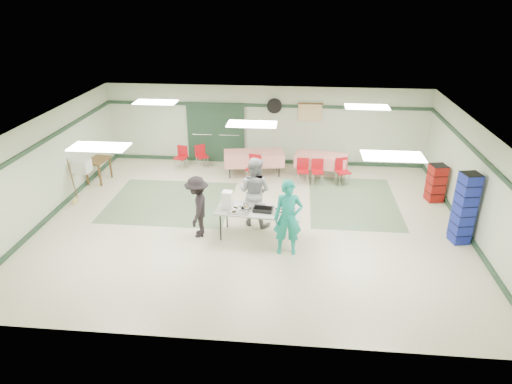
# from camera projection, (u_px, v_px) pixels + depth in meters

# --- Properties ---
(floor) EXTENTS (11.00, 11.00, 0.00)m
(floor) POSITION_uv_depth(u_px,v_px,m) (252.00, 222.00, 12.17)
(floor) COLOR beige
(floor) RESTS_ON ground
(ceiling) EXTENTS (11.00, 11.00, 0.00)m
(ceiling) POSITION_uv_depth(u_px,v_px,m) (252.00, 123.00, 11.05)
(ceiling) COLOR white
(ceiling) RESTS_ON wall_back
(wall_back) EXTENTS (11.00, 0.00, 11.00)m
(wall_back) POSITION_uv_depth(u_px,v_px,m) (265.00, 125.00, 15.69)
(wall_back) COLOR #B3BFA3
(wall_back) RESTS_ON floor
(wall_front) EXTENTS (11.00, 0.00, 11.00)m
(wall_front) POSITION_uv_depth(u_px,v_px,m) (224.00, 278.00, 7.53)
(wall_front) COLOR #B3BFA3
(wall_front) RESTS_ON floor
(wall_left) EXTENTS (0.00, 9.00, 9.00)m
(wall_left) POSITION_uv_depth(u_px,v_px,m) (46.00, 167.00, 12.08)
(wall_left) COLOR #B3BFA3
(wall_left) RESTS_ON floor
(wall_right) EXTENTS (0.00, 9.00, 9.00)m
(wall_right) POSITION_uv_depth(u_px,v_px,m) (476.00, 183.00, 11.14)
(wall_right) COLOR #B3BFA3
(wall_right) RESTS_ON floor
(trim_back) EXTENTS (11.00, 0.06, 0.10)m
(trim_back) POSITION_uv_depth(u_px,v_px,m) (266.00, 106.00, 15.37)
(trim_back) COLOR #1E3826
(trim_back) RESTS_ON wall_back
(baseboard_back) EXTENTS (11.00, 0.06, 0.12)m
(baseboard_back) POSITION_uv_depth(u_px,v_px,m) (265.00, 161.00, 16.20)
(baseboard_back) COLOR #1E3826
(baseboard_back) RESTS_ON floor
(trim_left) EXTENTS (0.06, 9.00, 0.10)m
(trim_left) POSITION_uv_depth(u_px,v_px,m) (42.00, 142.00, 11.79)
(trim_left) COLOR #1E3826
(trim_left) RESTS_ON wall_back
(baseboard_left) EXTENTS (0.06, 9.00, 0.12)m
(baseboard_left) POSITION_uv_depth(u_px,v_px,m) (56.00, 211.00, 12.62)
(baseboard_left) COLOR #1E3826
(baseboard_left) RESTS_ON floor
(trim_right) EXTENTS (0.06, 9.00, 0.10)m
(trim_right) POSITION_uv_depth(u_px,v_px,m) (480.00, 156.00, 10.85)
(trim_right) COLOR #1E3826
(trim_right) RESTS_ON wall_back
(baseboard_right) EXTENTS (0.06, 9.00, 0.12)m
(baseboard_right) POSITION_uv_depth(u_px,v_px,m) (464.00, 229.00, 11.68)
(baseboard_right) COLOR #1E3826
(baseboard_right) RESTS_ON floor
(green_patch_a) EXTENTS (3.50, 3.00, 0.01)m
(green_patch_a) POSITION_uv_depth(u_px,v_px,m) (171.00, 201.00, 13.29)
(green_patch_a) COLOR #5E7B59
(green_patch_a) RESTS_ON floor
(green_patch_b) EXTENTS (2.50, 3.50, 0.01)m
(green_patch_b) POSITION_uv_depth(u_px,v_px,m) (353.00, 201.00, 13.29)
(green_patch_b) COLOR #5E7B59
(green_patch_b) RESTS_ON floor
(double_door_left) EXTENTS (0.90, 0.06, 2.10)m
(double_door_left) POSITION_uv_depth(u_px,v_px,m) (203.00, 133.00, 15.95)
(double_door_left) COLOR #939693
(double_door_left) RESTS_ON floor
(double_door_right) EXTENTS (0.90, 0.06, 2.10)m
(double_door_right) POSITION_uv_depth(u_px,v_px,m) (229.00, 133.00, 15.87)
(double_door_right) COLOR #939693
(double_door_right) RESTS_ON floor
(door_frame) EXTENTS (2.00, 0.03, 2.15)m
(door_frame) POSITION_uv_depth(u_px,v_px,m) (216.00, 133.00, 15.89)
(door_frame) COLOR #1E3826
(door_frame) RESTS_ON floor
(wall_fan) EXTENTS (0.50, 0.10, 0.50)m
(wall_fan) POSITION_uv_depth(u_px,v_px,m) (274.00, 106.00, 15.32)
(wall_fan) COLOR black
(wall_fan) RESTS_ON wall_back
(scroll_banner) EXTENTS (0.80, 0.02, 0.60)m
(scroll_banner) POSITION_uv_depth(u_px,v_px,m) (310.00, 113.00, 15.30)
(scroll_banner) COLOR #CAB87E
(scroll_banner) RESTS_ON wall_back
(serving_table) EXTENTS (2.13, 1.01, 0.76)m
(serving_table) POSITION_uv_depth(u_px,v_px,m) (259.00, 211.00, 11.14)
(serving_table) COLOR #ACADA7
(serving_table) RESTS_ON floor
(sheet_tray_right) EXTENTS (0.58, 0.46, 0.02)m
(sheet_tray_right) POSITION_uv_depth(u_px,v_px,m) (284.00, 212.00, 11.00)
(sheet_tray_right) COLOR silver
(sheet_tray_right) RESTS_ON serving_table
(sheet_tray_mid) EXTENTS (0.58, 0.46, 0.02)m
(sheet_tray_mid) POSITION_uv_depth(u_px,v_px,m) (253.00, 208.00, 11.19)
(sheet_tray_mid) COLOR silver
(sheet_tray_mid) RESTS_ON serving_table
(sheet_tray_left) EXTENTS (0.56, 0.44, 0.02)m
(sheet_tray_left) POSITION_uv_depth(u_px,v_px,m) (239.00, 211.00, 11.05)
(sheet_tray_left) COLOR silver
(sheet_tray_left) RESTS_ON serving_table
(baking_pan) EXTENTS (0.49, 0.33, 0.08)m
(baking_pan) POSITION_uv_depth(u_px,v_px,m) (263.00, 209.00, 11.05)
(baking_pan) COLOR black
(baking_pan) RESTS_ON serving_table
(foam_box_stack) EXTENTS (0.25, 0.24, 0.43)m
(foam_box_stack) POSITION_uv_depth(u_px,v_px,m) (227.00, 200.00, 11.14)
(foam_box_stack) COLOR white
(foam_box_stack) RESTS_ON serving_table
(volunteer_teal) EXTENTS (0.68, 0.46, 1.82)m
(volunteer_teal) POSITION_uv_depth(u_px,v_px,m) (288.00, 218.00, 10.40)
(volunteer_teal) COLOR #148A7C
(volunteer_teal) RESTS_ON floor
(volunteer_grey) EXTENTS (1.09, 0.97, 1.84)m
(volunteer_grey) POSITION_uv_depth(u_px,v_px,m) (254.00, 191.00, 11.71)
(volunteer_grey) COLOR gray
(volunteer_grey) RESTS_ON floor
(volunteer_dark) EXTENTS (0.67, 1.07, 1.57)m
(volunteer_dark) POSITION_uv_depth(u_px,v_px,m) (197.00, 207.00, 11.20)
(volunteer_dark) COLOR black
(volunteer_dark) RESTS_ON floor
(dining_table_a) EXTENTS (1.76, 1.00, 0.77)m
(dining_table_a) POSITION_uv_depth(u_px,v_px,m) (321.00, 160.00, 14.82)
(dining_table_a) COLOR red
(dining_table_a) RESTS_ON floor
(dining_table_b) EXTENTS (2.05, 1.17, 0.77)m
(dining_table_b) POSITION_uv_depth(u_px,v_px,m) (254.00, 158.00, 15.00)
(dining_table_b) COLOR red
(dining_table_b) RESTS_ON floor
(chair_a) EXTENTS (0.40, 0.40, 0.79)m
(chair_a) POSITION_uv_depth(u_px,v_px,m) (317.00, 169.00, 14.34)
(chair_a) COLOR #AD0D1A
(chair_a) RESTS_ON floor
(chair_b) EXTENTS (0.40, 0.40, 0.80)m
(chair_b) POSITION_uv_depth(u_px,v_px,m) (303.00, 168.00, 14.38)
(chair_b) COLOR #AD0D1A
(chair_b) RESTS_ON floor
(chair_c) EXTENTS (0.51, 0.51, 0.85)m
(chair_c) POSITION_uv_depth(u_px,v_px,m) (342.00, 168.00, 14.26)
(chair_c) COLOR #AD0D1A
(chair_c) RESTS_ON floor
(chair_d) EXTENTS (0.49, 0.49, 0.87)m
(chair_d) POSITION_uv_depth(u_px,v_px,m) (254.00, 165.00, 14.50)
(chair_d) COLOR #AD0D1A
(chair_d) RESTS_ON floor
(chair_loose_a) EXTENTS (0.51, 0.51, 0.78)m
(chair_loose_a) POSITION_uv_depth(u_px,v_px,m) (201.00, 154.00, 15.62)
(chair_loose_a) COLOR #AD0D1A
(chair_loose_a) RESTS_ON floor
(chair_loose_b) EXTENTS (0.46, 0.46, 0.80)m
(chair_loose_b) POSITION_uv_depth(u_px,v_px,m) (181.00, 155.00, 15.50)
(chair_loose_b) COLOR #AD0D1A
(chair_loose_b) RESTS_ON floor
(crate_stack_blue_a) EXTENTS (0.47, 0.47, 1.81)m
(crate_stack_blue_a) POSITION_uv_depth(u_px,v_px,m) (465.00, 209.00, 10.85)
(crate_stack_blue_a) COLOR navy
(crate_stack_blue_a) RESTS_ON floor
(crate_stack_red) EXTENTS (0.50, 0.50, 1.10)m
(crate_stack_red) POSITION_uv_depth(u_px,v_px,m) (436.00, 183.00, 13.15)
(crate_stack_red) COLOR maroon
(crate_stack_red) RESTS_ON floor
(crate_stack_blue_b) EXTENTS (0.40, 0.40, 1.73)m
(crate_stack_blue_b) POSITION_uv_depth(u_px,v_px,m) (462.00, 207.00, 11.02)
(crate_stack_blue_b) COLOR navy
(crate_stack_blue_b) RESTS_ON floor
(printer_table) EXTENTS (0.63, 0.90, 0.74)m
(printer_table) POSITION_uv_depth(u_px,v_px,m) (98.00, 163.00, 14.42)
(printer_table) COLOR brown
(printer_table) RESTS_ON floor
(office_printer) EXTENTS (0.48, 0.42, 0.37)m
(office_printer) POSITION_uv_depth(u_px,v_px,m) (82.00, 166.00, 13.33)
(office_printer) COLOR beige
(office_printer) RESTS_ON printer_table
(broom) EXTENTS (0.03, 0.22, 1.35)m
(broom) POSITION_uv_depth(u_px,v_px,m) (72.00, 180.00, 12.98)
(broom) COLOR brown
(broom) RESTS_ON floor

